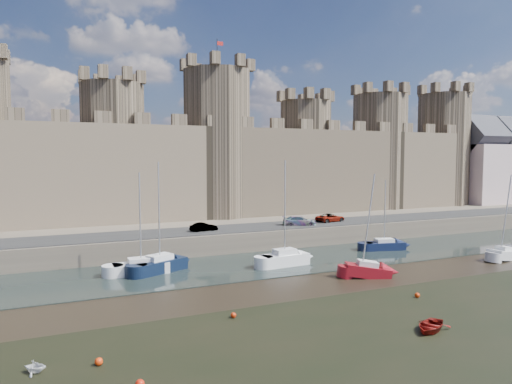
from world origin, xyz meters
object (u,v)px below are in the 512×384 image
Objects in this scene: car_2 at (299,221)px; sailboat_0 at (141,267)px; sailboat_3 at (384,245)px; sailboat_5 at (504,254)px; car_1 at (204,227)px; car_3 at (330,218)px; sailboat_4 at (368,270)px; sailboat_2 at (285,258)px; sailboat_1 at (160,264)px.

car_2 is 0.44× the size of sailboat_0.
sailboat_3 is 0.91× the size of sailboat_5.
car_1 is 13.58m from car_2.
sailboat_3 is at bearing -178.81° from car_3.
sailboat_4 reaches higher than car_1.
car_3 is (19.36, 0.85, 0.06)m from car_1.
sailboat_5 is at bearing -33.91° from sailboat_3.
sailboat_2 is at bearing -158.78° from car_1.
sailboat_2 reaches higher than car_1.
sailboat_0 is 22.71m from sailboat_4.
sailboat_2 is at bearing -156.97° from sailboat_3.
car_2 is at bearing 146.53° from sailboat_3.
car_1 is at bearing 108.17° from car_2.
car_2 is at bearing -3.23° from sailboat_1.
sailboat_1 reaches higher than sailboat_0.
sailboat_1 reaches higher than car_3.
sailboat_4 is (-2.53, -18.38, -2.41)m from car_2.
sailboat_0 is 0.91× the size of sailboat_1.
car_3 is 0.39× the size of sailboat_2.
sailboat_0 is at bearing 127.09° from car_1.
sailboat_3 is at bearing 123.50° from sailboat_5.
sailboat_3 reaches higher than car_2.
sailboat_0 is (-22.86, -8.26, -2.36)m from car_2.
car_3 reaches higher than car_1.
sailboat_0 is 15.21m from sailboat_2.
car_1 is 11.51m from sailboat_1.
sailboat_4 is at bearing 171.09° from sailboat_5.
sailboat_0 is at bearing 155.36° from sailboat_1.
sailboat_0 reaches higher than car_3.
car_2 is at bearing 90.84° from car_3.
car_2 is 0.40× the size of sailboat_1.
sailboat_3 is at bearing -117.73° from car_1.
sailboat_0 is 1.00× the size of sailboat_4.
car_1 is at bearing 139.57° from sailboat_5.
car_3 is at bearing -59.22° from car_2.
sailboat_0 reaches higher than car_1.
sailboat_2 is at bearing 147.59° from sailboat_4.
sailboat_4 is (20.33, -10.13, -0.05)m from sailboat_0.
car_3 is at bearing 88.82° from sailboat_4.
sailboat_0 is (-28.64, -9.42, -2.33)m from car_3.
sailboat_1 is (-7.37, -8.56, -2.20)m from car_1.
car_2 is at bearing 20.27° from sailboat_0.
sailboat_4 is at bearing -53.56° from sailboat_1.
sailboat_4 is (5.36, -7.45, -0.13)m from sailboat_2.
sailboat_0 is 41.03m from sailboat_5.
sailboat_1 is 1.26× the size of sailboat_3.
sailboat_5 is (11.12, -19.54, -2.41)m from car_3.
sailboat_1 reaches higher than sailboat_3.
sailboat_1 is 21.02m from sailboat_4.
sailboat_4 reaches higher than car_2.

